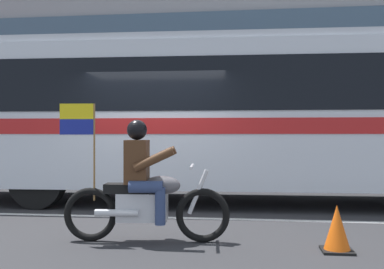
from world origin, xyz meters
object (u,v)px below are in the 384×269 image
(transit_bus, at_px, (250,110))
(fire_hydrant, at_px, (91,166))
(motorcycle_with_rider, at_px, (144,190))
(traffic_cone, at_px, (337,230))

(transit_bus, xyz_separation_m, fire_hydrant, (-4.26, 2.60, -1.37))
(motorcycle_with_rider, bearing_deg, transit_bus, 68.29)
(motorcycle_with_rider, distance_m, traffic_cone, 2.40)
(fire_hydrant, bearing_deg, motorcycle_with_rider, -64.44)
(traffic_cone, bearing_deg, fire_hydrant, 130.01)
(transit_bus, bearing_deg, motorcycle_with_rider, -111.71)
(fire_hydrant, bearing_deg, transit_bus, -31.33)
(motorcycle_with_rider, relative_size, fire_hydrant, 2.92)
(motorcycle_with_rider, height_order, traffic_cone, motorcycle_with_rider)
(transit_bus, height_order, fire_hydrant, transit_bus)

